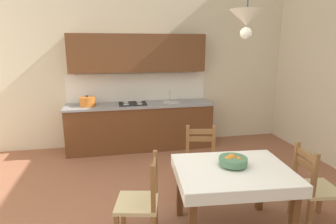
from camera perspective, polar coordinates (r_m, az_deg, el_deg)
The scene contains 8 objects.
wall_back at distance 5.67m, azimuth -6.11°, elevation 14.75°, with size 6.66×0.12×4.26m, color beige.
kitchen_cabinetry at distance 5.46m, azimuth -5.83°, elevation 1.34°, with size 2.80×0.63×2.20m.
dining_table at distance 3.11m, azimuth 13.00°, elevation -13.45°, with size 1.26×1.02×0.75m.
dining_chair_tv_side at distance 3.01m, azimuth -5.50°, elevation -17.78°, with size 0.50×0.50×0.93m.
dining_chair_kitchen_side at distance 3.89m, azimuth 6.74°, elevation -10.26°, with size 0.50×0.50×0.93m.
dining_chair_window_side at distance 3.64m, azimuth 27.59°, elevation -13.55°, with size 0.46×0.46×0.93m.
fruit_bowl at distance 3.08m, azimuth 13.07°, elevation -9.64°, with size 0.30×0.30×0.12m.
pendant_lamp at distance 2.77m, azimuth 15.76°, elevation 17.87°, with size 0.32×0.32×0.81m.
Camera 1 is at (-0.55, -2.70, 2.01)m, focal length 29.91 mm.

